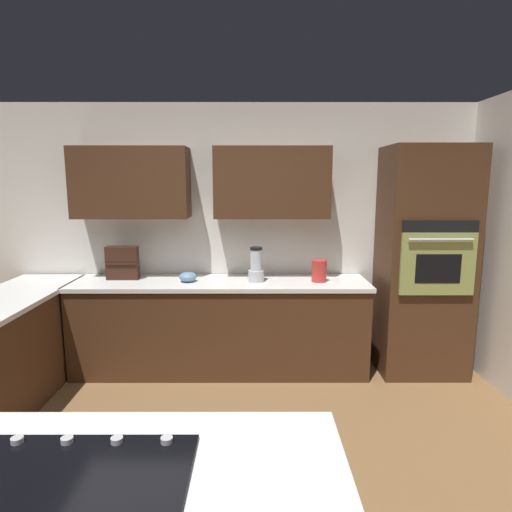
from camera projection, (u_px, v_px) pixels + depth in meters
ground_plane at (215, 491)px, 2.62m from camera, size 14.00×14.00×0.00m
wall_back at (225, 223)px, 4.39m from camera, size 6.00×0.44×2.60m
lower_cabinets_back at (220, 328)px, 4.24m from camera, size 2.80×0.60×0.86m
countertop_back at (220, 283)px, 4.16m from camera, size 2.84×0.64×0.04m
island_top at (65, 497)px, 1.34m from camera, size 1.81×0.93×0.04m
wall_oven at (424, 262)px, 4.13m from camera, size 0.80×0.66×2.17m
cooktop at (65, 487)px, 1.35m from camera, size 0.76×0.56×0.03m
blender at (256, 267)px, 4.11m from camera, size 0.15×0.15×0.33m
mixing_bowl at (188, 277)px, 4.12m from camera, size 0.17×0.17×0.09m
spice_rack at (122, 263)px, 4.21m from camera, size 0.31×0.11×0.32m
kettle at (319, 271)px, 4.12m from camera, size 0.14×0.14×0.21m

